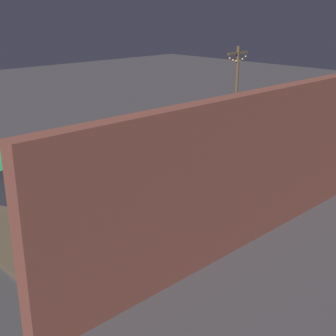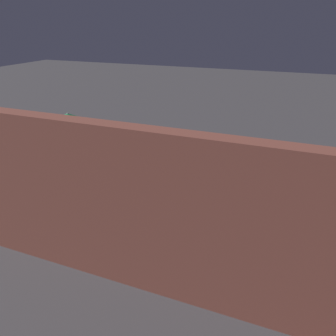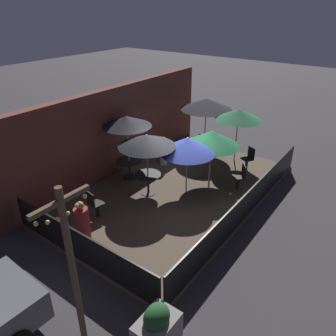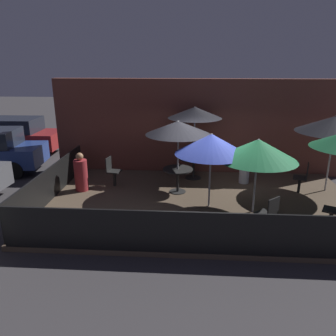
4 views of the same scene
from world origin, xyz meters
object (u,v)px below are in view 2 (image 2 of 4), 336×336
Objects in this scene: patio_umbrella_4 at (131,137)px; patio_chair_3 at (146,159)px; patio_umbrella_1 at (182,152)px; patio_chair_1 at (58,184)px; patron_0 at (90,206)px; patio_umbrella_2 at (164,143)px; dining_table_0 at (142,227)px; patio_chair_2 at (263,231)px; patron_1 at (305,229)px; patio_umbrella_0 at (140,159)px; patio_chair_0 at (98,157)px; patio_umbrella_5 at (20,132)px; patio_umbrella_3 at (68,120)px; dining_table_1 at (181,203)px.

patio_umbrella_4 is 1.69m from patio_chair_3.
patio_umbrella_4 is 2.16× the size of patio_chair_3.
patio_chair_1 is at bearing 2.97° from patio_umbrella_1.
patio_chair_3 is 0.77× the size of patron_0.
patio_umbrella_4 is at bearing -13.75° from patio_umbrella_2.
patio_umbrella_1 is 2.23× the size of dining_table_0.
patron_1 reaches higher than patio_chair_2.
patio_chair_1 is at bearing -72.72° from patio_chair_3.
patio_umbrella_0 is 1.69m from dining_table_0.
patio_chair_0 is (3.86, -2.06, -1.52)m from patio_umbrella_1.
patio_umbrella_5 is 1.80m from patio_chair_1.
patio_chair_1 is at bearing 110.71° from patron_0.
patio_umbrella_5 is 2.94m from patron_0.
patio_chair_3 is at bearing -84.52° from patio_umbrella_4.
patio_umbrella_5 is at bearing 21.11° from patio_umbrella_2.
patio_umbrella_5 is 2.50× the size of patio_chair_1.
patio_chair_1 is 5.93m from patio_chair_2.
patio_umbrella_0 is 3.09m from patio_umbrella_4.
patio_umbrella_3 is 4.70m from dining_table_1.
patio_umbrella_3 reaches higher than dining_table_0.
patio_chair_2 is (-2.13, 0.39, -1.48)m from patio_umbrella_1.
patio_umbrella_5 is 2.56× the size of dining_table_1.
patio_umbrella_2 is 1.20m from patio_umbrella_4.
patio_umbrella_1 is (-0.49, -1.32, -0.26)m from patio_umbrella_0.
patio_umbrella_1 is 2.35× the size of patio_chair_3.
patio_umbrella_0 is 3.28m from patio_chair_2.
patron_1 is at bearing -178.97° from dining_table_1.
dining_table_1 is at bearing -20.57° from patron_0.
patio_umbrella_1 is at bearing -23.45° from patron_1.
patio_chair_0 is 0.97× the size of patio_chair_1.
patio_umbrella_5 reaches higher than patio_chair_2.
patio_umbrella_2 reaches higher than patio_chair_2.
patron_0 is at bearing 134.01° from patio_umbrella_3.
dining_table_1 is at bearing -174.70° from patio_umbrella_5.
patio_umbrella_4 is 2.22× the size of dining_table_1.
patio_umbrella_4 is at bearing 59.38° from patio_chair_1.
dining_table_0 is 4.76m from patio_chair_0.
patio_chair_0 is at bearing -19.68° from patio_umbrella_2.
patio_umbrella_5 is at bearing 79.39° from patio_umbrella_3.
patio_umbrella_0 is at bearing 69.45° from patio_umbrella_1.
patio_umbrella_0 reaches higher than dining_table_0.
patron_1 is (-5.18, -1.01, -0.03)m from patron_0.
patio_chair_0 is at bearing -119.01° from patio_umbrella_3.
patio_chair_3 is 0.78× the size of patron_1.
patio_umbrella_3 is at bearing 0.96° from patio_umbrella_4.
patio_umbrella_2 is 1.69× the size of patron_1.
patio_umbrella_4 is (1.16, -0.28, -0.06)m from patio_umbrella_2.
patio_umbrella_2 is 2.16× the size of patio_chair_2.
patio_umbrella_0 is 4.22m from patio_umbrella_5.
patio_umbrella_1 is 2.78m from patron_0.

